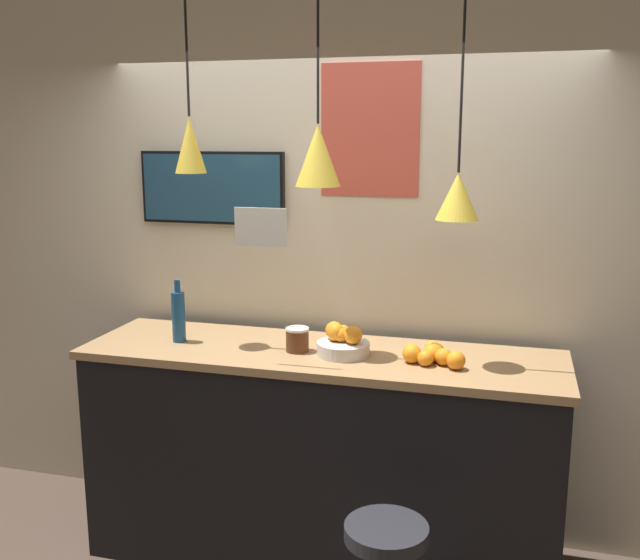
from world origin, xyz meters
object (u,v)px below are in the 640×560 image
at_px(fruit_bowl, 342,342).
at_px(juice_bottle, 179,315).
at_px(spread_jar, 297,339).
at_px(mounted_tv, 212,188).

xyz_separation_m(fruit_bowl, juice_bottle, (-0.84, -0.01, 0.08)).
relative_size(spread_jar, mounted_tv, 0.14).
relative_size(juice_bottle, mounted_tv, 0.39).
xyz_separation_m(juice_bottle, mounted_tv, (0.02, 0.42, 0.61)).
relative_size(fruit_bowl, mounted_tv, 0.31).
distance_m(fruit_bowl, spread_jar, 0.22).
height_order(juice_bottle, mounted_tv, mounted_tv).
relative_size(juice_bottle, spread_jar, 2.74).
bearing_deg(juice_bottle, fruit_bowl, 0.46).
xyz_separation_m(juice_bottle, spread_jar, (0.62, 0.00, -0.08)).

